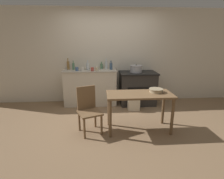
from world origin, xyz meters
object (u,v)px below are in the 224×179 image
object	(u,v)px
bottle_mid_left	(106,65)
bottle_center_left	(73,66)
work_table	(139,99)
bottle_left	(88,66)
mixing_bowl_large	(156,90)
chair	(88,109)
stock_pot	(136,69)
cup_right	(97,69)
stove	(137,88)
cup_mid_right	(92,69)
flour_sack	(134,103)
bottle_center	(102,66)
cup_far_right	(82,69)
bottle_center_right	(68,65)
cup_end_right	(77,69)
bottle_far_left	(111,66)

from	to	relation	value
bottle_mid_left	bottle_center_left	distance (m)	0.88
work_table	bottle_left	size ratio (longest dim) A/B	4.93
mixing_bowl_large	bottle_left	world-z (taller)	bottle_left
chair	stock_pot	world-z (taller)	stock_pot
chair	cup_right	xyz separation A→B (m)	(0.15, 1.40, 0.54)
stove	work_table	bearing A→B (deg)	-101.02
cup_mid_right	flour_sack	bearing A→B (deg)	-19.77
bottle_center	cup_right	world-z (taller)	bottle_center
chair	mixing_bowl_large	size ratio (longest dim) A/B	3.27
cup_right	work_table	bearing A→B (deg)	-60.24
stove	bottle_mid_left	distance (m)	1.06
mixing_bowl_large	cup_right	distance (m)	1.80
flour_sack	cup_far_right	size ratio (longest dim) A/B	3.72
stock_pot	bottle_center_right	xyz separation A→B (m)	(-1.80, 0.22, 0.08)
bottle_left	bottle_center	bearing A→B (deg)	19.71
stock_pot	bottle_center_left	world-z (taller)	bottle_center_left
work_table	mixing_bowl_large	world-z (taller)	mixing_bowl_large
stove	cup_end_right	world-z (taller)	cup_end_right
bottle_far_left	bottle_left	world-z (taller)	bottle_left
mixing_bowl_large	bottle_far_left	world-z (taller)	bottle_far_left
bottle_far_left	cup_end_right	world-z (taller)	bottle_far_left
chair	stock_pot	size ratio (longest dim) A/B	2.73
bottle_left	bottle_mid_left	size ratio (longest dim) A/B	0.88
bottle_center_left	cup_mid_right	bearing A→B (deg)	-26.88
work_table	chair	xyz separation A→B (m)	(-0.97, 0.03, -0.17)
bottle_center_right	flour_sack	bearing A→B (deg)	-21.27
work_table	bottle_center	size ratio (longest dim) A/B	6.58
cup_mid_right	cup_end_right	world-z (taller)	cup_end_right
bottle_mid_left	flour_sack	bearing A→B (deg)	-45.62
bottle_mid_left	cup_end_right	bearing A→B (deg)	-162.86
bottle_mid_left	bottle_center_right	xyz separation A→B (m)	(-1.02, -0.02, 0.01)
stock_pot	mixing_bowl_large	size ratio (longest dim) A/B	1.20
bottle_far_left	bottle_left	size ratio (longest dim) A/B	0.94
bottle_center_left	cup_end_right	xyz separation A→B (m)	(0.11, -0.19, -0.05)
bottle_far_left	bottle_center_left	world-z (taller)	bottle_center_left
chair	bottle_mid_left	world-z (taller)	bottle_mid_left
flour_sack	mixing_bowl_large	distance (m)	1.16
work_table	bottle_mid_left	size ratio (longest dim) A/B	4.36
work_table	cup_right	xyz separation A→B (m)	(-0.81, 1.42, 0.37)
flour_sack	stove	bearing A→B (deg)	68.33
bottle_center_left	bottle_center	size ratio (longest dim) A/B	1.28
flour_sack	work_table	bearing A→B (deg)	-95.66
bottle_left	stove	bearing A→B (deg)	-5.06
cup_mid_right	cup_far_right	bearing A→B (deg)	168.62
stove	cup_mid_right	xyz separation A→B (m)	(-1.22, -0.11, 0.55)
stock_pot	stove	bearing A→B (deg)	29.46
bottle_far_left	bottle_center_left	xyz separation A→B (m)	(-1.00, 0.06, 0.00)
work_table	chair	size ratio (longest dim) A/B	1.41
bottle_far_left	cup_far_right	bearing A→B (deg)	-168.87
bottle_center_right	stove	bearing A→B (deg)	-5.43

